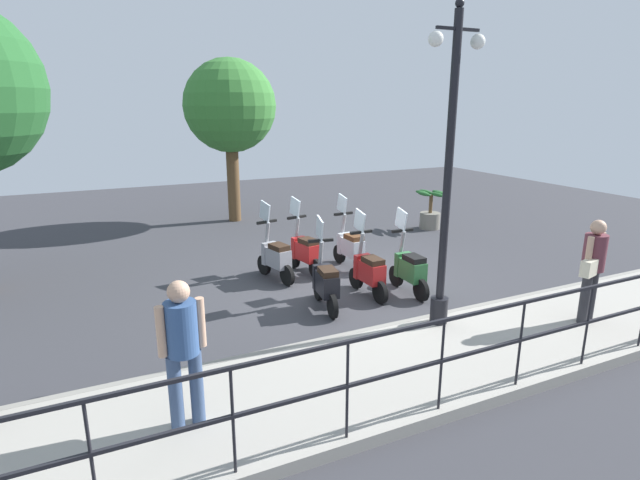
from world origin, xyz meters
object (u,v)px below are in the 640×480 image
at_px(lamp_post_near, 447,191).
at_px(scooter_near_1, 368,270).
at_px(tree_distant, 230,107).
at_px(potted_palm, 430,213).
at_px(scooter_far_0, 350,246).
at_px(scooter_far_2, 275,256).
at_px(pedestrian_with_bag, 593,263).
at_px(pedestrian_distant, 183,344).
at_px(scooter_far_1, 304,250).
at_px(scooter_near_0, 409,268).
at_px(scooter_near_2, 325,282).

bearing_deg(lamp_post_near, scooter_near_1, 7.12).
distance_m(tree_distant, potted_palm, 6.36).
bearing_deg(tree_distant, scooter_near_1, -175.89).
bearing_deg(scooter_far_0, scooter_far_2, 86.87).
bearing_deg(scooter_near_1, tree_distant, 2.91).
height_order(pedestrian_with_bag, scooter_near_1, pedestrian_with_bag).
bearing_deg(pedestrian_distant, scooter_far_1, 135.18).
xyz_separation_m(scooter_far_0, scooter_far_2, (-0.01, 1.67, 0.00)).
height_order(tree_distant, scooter_far_2, tree_distant).
xyz_separation_m(pedestrian_with_bag, pedestrian_distant, (0.00, 6.01, 0.00)).
relative_size(pedestrian_distant, scooter_near_0, 1.03).
height_order(pedestrian_with_bag, scooter_near_0, pedestrian_with_bag).
bearing_deg(lamp_post_near, pedestrian_distant, 103.15).
xyz_separation_m(pedestrian_distant, scooter_near_2, (2.46, -2.77, -0.60)).
distance_m(potted_palm, scooter_near_0, 5.14).
distance_m(tree_distant, scooter_far_2, 6.14).
bearing_deg(scooter_near_0, scooter_near_2, 91.31).
distance_m(pedestrian_distant, scooter_near_2, 3.75).
distance_m(potted_palm, scooter_far_2, 5.76).
relative_size(scooter_near_0, scooter_far_0, 1.00).
bearing_deg(scooter_near_0, pedestrian_with_bag, -145.58).
relative_size(pedestrian_distant, scooter_far_2, 1.03).
height_order(scooter_near_1, scooter_near_2, same).
bearing_deg(scooter_near_1, pedestrian_distant, 124.28).
height_order(pedestrian_with_bag, scooter_near_2, pedestrian_with_bag).
height_order(pedestrian_with_bag, scooter_far_1, pedestrian_with_bag).
height_order(scooter_far_0, scooter_far_1, same).
bearing_deg(pedestrian_distant, scooter_far_2, 140.72).
relative_size(pedestrian_with_bag, scooter_far_0, 1.03).
bearing_deg(potted_palm, pedestrian_distant, 128.59).
bearing_deg(scooter_far_1, scooter_near_0, -156.03).
xyz_separation_m(lamp_post_near, pedestrian_distant, (-0.92, 3.95, -1.09)).
bearing_deg(pedestrian_distant, tree_distant, 153.15).
distance_m(tree_distant, scooter_near_1, 7.49).
bearing_deg(scooter_far_1, lamp_post_near, -177.65).
xyz_separation_m(scooter_near_0, scooter_far_0, (1.75, 0.27, 0.00)).
height_order(pedestrian_distant, scooter_near_0, pedestrian_distant).
bearing_deg(scooter_far_2, potted_palm, -81.42).
height_order(scooter_far_0, scooter_far_2, same).
height_order(lamp_post_near, scooter_near_1, lamp_post_near).
distance_m(pedestrian_with_bag, scooter_far_2, 5.48).
bearing_deg(pedestrian_with_bag, lamp_post_near, 51.49).
bearing_deg(scooter_far_2, scooter_near_1, -154.05).
distance_m(pedestrian_distant, scooter_far_1, 5.39).
bearing_deg(potted_palm, scooter_far_1, 112.94).
height_order(scooter_near_2, scooter_far_2, same).
height_order(potted_palm, scooter_far_0, scooter_far_0).
bearing_deg(pedestrian_with_bag, scooter_far_1, 18.79).
distance_m(tree_distant, scooter_near_2, 7.67).
relative_size(scooter_far_1, scooter_far_2, 1.00).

